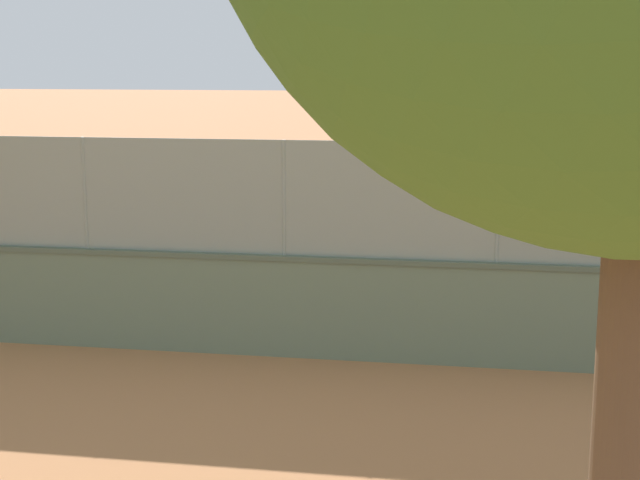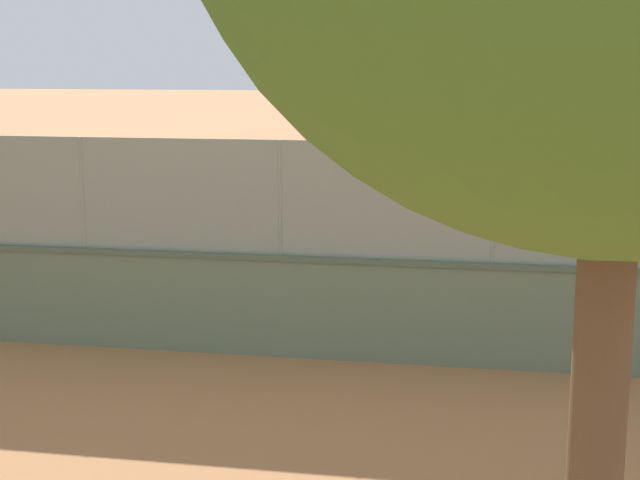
# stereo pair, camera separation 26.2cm
# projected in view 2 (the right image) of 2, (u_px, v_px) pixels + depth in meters

# --- Properties ---
(ground_plane) EXTENTS (260.00, 260.00, 0.00)m
(ground_plane) POSITION_uv_depth(u_px,v_px,m) (510.00, 238.00, 25.84)
(ground_plane) COLOR #B27247
(perimeter_wall) EXTENTS (24.10, 0.51, 1.69)m
(perimeter_wall) POSITION_uv_depth(u_px,v_px,m) (384.00, 309.00, 15.06)
(perimeter_wall) COLOR slate
(perimeter_wall) RESTS_ON ground_plane
(fence_panel_on_wall) EXTENTS (23.68, 0.26, 1.86)m
(fence_panel_on_wall) POSITION_uv_depth(u_px,v_px,m) (385.00, 201.00, 14.73)
(fence_panel_on_wall) COLOR gray
(fence_panel_on_wall) RESTS_ON perimeter_wall
(player_crossing_court) EXTENTS (0.78, 1.18, 1.70)m
(player_crossing_court) POSITION_uv_depth(u_px,v_px,m) (355.00, 196.00, 26.62)
(player_crossing_court) COLOR #591919
(player_crossing_court) RESTS_ON ground_plane
(player_at_service_line) EXTENTS (1.00, 0.69, 1.58)m
(player_at_service_line) POSITION_uv_depth(u_px,v_px,m) (252.00, 247.00, 19.80)
(player_at_service_line) COLOR #591919
(player_at_service_line) RESTS_ON ground_plane
(sports_ball) EXTENTS (0.17, 0.17, 0.17)m
(sports_ball) POSITION_uv_depth(u_px,v_px,m) (343.00, 212.00, 25.13)
(sports_ball) COLOR white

